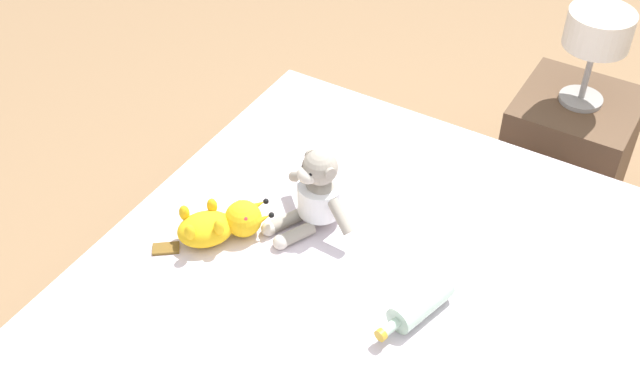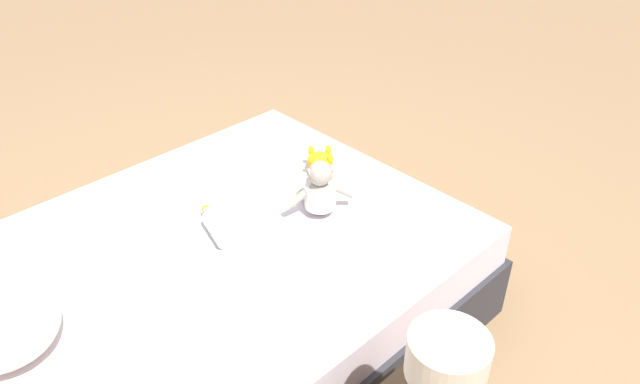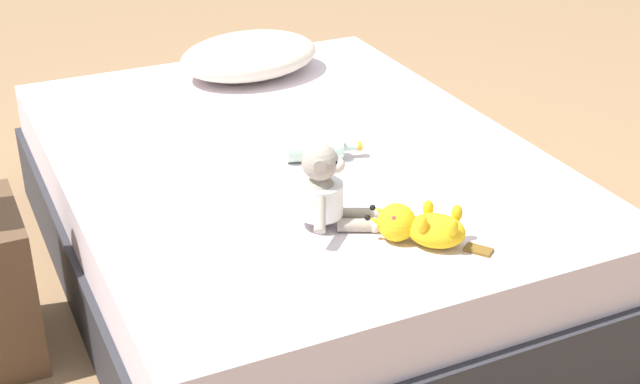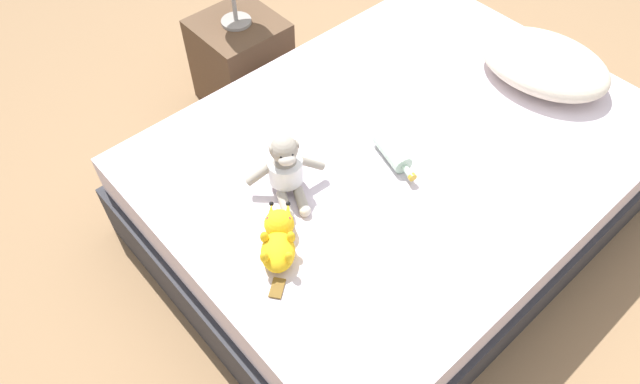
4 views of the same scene
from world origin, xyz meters
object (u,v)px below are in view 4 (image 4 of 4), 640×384
(plush_monkey, at_px, (286,169))
(glass_bottle, at_px, (393,152))
(nightstand, at_px, (242,62))
(pillow, at_px, (544,63))
(plush_yellow_creature, at_px, (278,239))
(bed, at_px, (398,178))

(plush_monkey, relative_size, glass_bottle, 1.14)
(nightstand, bearing_deg, plush_monkey, -26.27)
(pillow, relative_size, plush_yellow_creature, 2.14)
(plush_monkey, distance_m, plush_yellow_creature, 0.26)
(plush_monkey, bearing_deg, plush_yellow_creature, -45.37)
(pillow, height_order, plush_monkey, plush_monkey)
(bed, bearing_deg, pillow, 79.53)
(pillow, height_order, plush_yellow_creature, pillow)
(bed, xyz_separation_m, pillow, (0.13, 0.69, 0.30))
(glass_bottle, bearing_deg, plush_yellow_creature, -87.05)
(plush_yellow_creature, bearing_deg, nightstand, 149.90)
(bed, height_order, pillow, pillow)
(plush_monkey, bearing_deg, glass_bottle, 68.09)
(pillow, relative_size, nightstand, 1.32)
(pillow, distance_m, nightstand, 1.40)
(bed, bearing_deg, glass_bottle, -70.92)
(pillow, relative_size, glass_bottle, 2.51)
(bed, bearing_deg, plush_monkey, -103.54)
(nightstand, bearing_deg, glass_bottle, -3.84)
(plush_monkey, distance_m, glass_bottle, 0.41)
(bed, relative_size, glass_bottle, 8.17)
(bed, distance_m, glass_bottle, 0.29)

